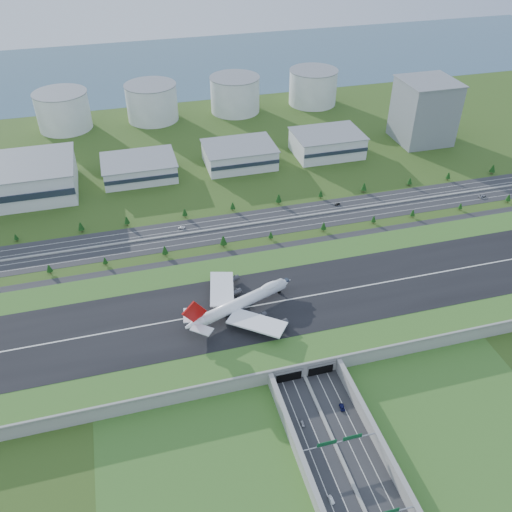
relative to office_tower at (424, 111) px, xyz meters
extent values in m
plane|color=#2C5219|center=(-200.00, -195.00, -27.50)|extent=(1200.00, 1200.00, 0.00)
cube|color=gray|center=(-200.00, -195.00, -23.50)|extent=(520.00, 100.00, 8.00)
cube|color=#356623|center=(-200.00, -195.00, -19.42)|extent=(520.00, 100.00, 0.16)
cube|color=black|center=(-200.00, -195.00, -19.28)|extent=(520.00, 58.00, 0.12)
cube|color=silver|center=(-200.00, -195.00, -19.20)|extent=(520.00, 0.90, 0.02)
cube|color=gray|center=(-200.00, -244.40, -18.90)|extent=(520.00, 1.20, 1.20)
cube|color=#28282B|center=(-200.00, -305.00, -27.44)|extent=(34.00, 120.00, 0.12)
cube|color=gray|center=(-200.00, -305.00, -27.05)|extent=(1.60, 120.00, 0.90)
cube|color=gray|center=(-218.20, -295.00, -23.50)|extent=(2.40, 100.00, 8.00)
cube|color=gray|center=(-181.80, -295.00, -23.50)|extent=(2.40, 100.00, 8.00)
cube|color=black|center=(-208.50, -245.20, -24.30)|extent=(13.00, 1.20, 6.00)
cube|color=black|center=(-191.50, -245.20, -24.30)|extent=(13.00, 1.20, 6.00)
cylinder|color=gray|center=(-219.00, -290.00, -24.00)|extent=(0.70, 0.70, 7.00)
cylinder|color=gray|center=(-181.00, -290.00, -24.00)|extent=(0.70, 0.70, 7.00)
cube|color=gray|center=(-200.00, -290.00, -20.30)|extent=(38.00, 0.50, 0.50)
cube|color=#0C4C23|center=(-206.00, -290.10, -18.90)|extent=(9.00, 0.30, 2.40)
cube|color=#0C4C23|center=(-194.00, -290.10, -18.90)|extent=(9.00, 0.30, 2.40)
cylinder|color=gray|center=(-181.00, -325.00, -24.00)|extent=(0.70, 0.70, 7.00)
cube|color=#0C4C23|center=(-194.00, -325.10, -18.90)|extent=(9.00, 0.30, 2.40)
cube|color=#28282B|center=(-200.00, -100.00, -27.44)|extent=(560.00, 36.00, 0.12)
cylinder|color=#3D2819|center=(-327.83, -122.00, -26.28)|extent=(0.50, 0.50, 2.44)
cone|color=#103A10|center=(-327.83, -122.00, -23.16)|extent=(3.80, 3.80, 4.89)
cylinder|color=#3D2819|center=(-293.43, -122.00, -26.45)|extent=(0.50, 0.50, 2.11)
cone|color=#103A10|center=(-293.43, -122.00, -23.76)|extent=(3.28, 3.28, 4.21)
cylinder|color=#3D2819|center=(-254.61, -122.00, -26.14)|extent=(0.50, 0.50, 2.72)
cone|color=#103A10|center=(-254.61, -122.00, -22.66)|extent=(4.24, 4.24, 5.45)
cylinder|color=#3D2819|center=(-215.01, -122.00, -25.97)|extent=(0.50, 0.50, 3.05)
cone|color=#103A10|center=(-215.01, -122.00, -22.07)|extent=(4.75, 4.75, 6.11)
cylinder|color=#3D2819|center=(-181.53, -122.00, -26.41)|extent=(0.50, 0.50, 2.17)
cone|color=#103A10|center=(-181.53, -122.00, -23.64)|extent=(3.38, 3.38, 4.35)
cylinder|color=#3D2819|center=(-142.71, -122.00, -26.21)|extent=(0.50, 0.50, 2.58)
cone|color=#103A10|center=(-142.71, -122.00, -22.91)|extent=(4.02, 4.02, 5.17)
cylinder|color=#3D2819|center=(-104.19, -122.00, -26.38)|extent=(0.50, 0.50, 2.24)
cone|color=#103A10|center=(-104.19, -122.00, -23.52)|extent=(3.49, 3.49, 4.48)
cylinder|color=#3D2819|center=(-73.02, -122.00, -26.34)|extent=(0.50, 0.50, 2.32)
cone|color=#103A10|center=(-73.02, -122.00, -23.38)|extent=(3.60, 3.60, 4.63)
cylinder|color=#3D2819|center=(-33.38, -122.00, -26.47)|extent=(0.50, 0.50, 2.05)
cone|color=#103A10|center=(-33.38, -122.00, -23.85)|extent=(3.20, 3.20, 4.11)
cylinder|color=#3D2819|center=(7.85, -122.00, -26.22)|extent=(0.50, 0.50, 2.57)
cone|color=#103A10|center=(7.85, -122.00, -22.93)|extent=(4.00, 4.00, 5.14)
cylinder|color=#3D2819|center=(-351.41, -78.00, -26.51)|extent=(0.50, 0.50, 1.98)
cone|color=#103A10|center=(-351.41, -78.00, -23.98)|extent=(3.08, 3.08, 3.97)
cylinder|color=#3D2819|center=(-307.94, -78.00, -26.11)|extent=(0.50, 0.50, 2.78)
cone|color=#103A10|center=(-307.94, -78.00, -22.56)|extent=(4.32, 4.32, 5.56)
cylinder|color=#3D2819|center=(-276.16, -78.00, -26.19)|extent=(0.50, 0.50, 2.62)
cone|color=#103A10|center=(-276.16, -78.00, -22.84)|extent=(4.08, 4.08, 5.24)
cylinder|color=#3D2819|center=(-234.31, -78.00, -26.23)|extent=(0.50, 0.50, 2.54)
cone|color=#103A10|center=(-234.31, -78.00, -22.99)|extent=(3.95, 3.95, 5.08)
cylinder|color=#3D2819|center=(-198.23, -78.00, -26.26)|extent=(0.50, 0.50, 2.49)
cone|color=#103A10|center=(-198.23, -78.00, -23.08)|extent=(3.87, 3.87, 4.98)
cylinder|color=#3D2819|center=(-162.32, -78.00, -26.00)|extent=(0.50, 0.50, 3.01)
cone|color=#103A10|center=(-162.32, -78.00, -22.15)|extent=(4.68, 4.68, 6.01)
cylinder|color=#3D2819|center=(-128.21, -78.00, -26.34)|extent=(0.50, 0.50, 2.32)
cone|color=#103A10|center=(-128.21, -78.00, -23.38)|extent=(3.61, 3.61, 4.64)
cylinder|color=#3D2819|center=(-91.96, -78.00, -26.07)|extent=(0.50, 0.50, 2.86)
cone|color=#103A10|center=(-91.96, -78.00, -22.42)|extent=(4.44, 4.44, 5.71)
cylinder|color=#3D2819|center=(-51.89, -78.00, -26.26)|extent=(0.50, 0.50, 2.49)
cone|color=#103A10|center=(-51.89, -78.00, -23.08)|extent=(3.87, 3.87, 4.98)
cylinder|color=#3D2819|center=(-17.12, -78.00, -26.25)|extent=(0.50, 0.50, 2.50)
cone|color=#103A10|center=(-17.12, -78.00, -23.05)|extent=(3.89, 3.89, 5.01)
cylinder|color=#3D2819|center=(24.30, -78.00, -26.02)|extent=(0.50, 0.50, 2.95)
cone|color=#103A10|center=(24.30, -78.00, -22.25)|extent=(4.60, 4.60, 5.91)
cube|color=silver|center=(-260.00, -5.00, -20.00)|extent=(58.00, 42.00, 15.00)
cube|color=silver|center=(-175.00, -5.00, -19.00)|extent=(58.00, 42.00, 17.00)
cube|color=silver|center=(-95.00, -5.00, -18.00)|extent=(58.00, 42.00, 19.00)
cube|color=gray|center=(0.00, 0.00, 0.00)|extent=(46.00, 46.00, 55.00)
cylinder|color=silver|center=(-320.00, 115.00, -10.00)|extent=(50.00, 50.00, 35.00)
cylinder|color=silver|center=(-235.00, 115.00, -10.00)|extent=(50.00, 50.00, 35.00)
cylinder|color=silver|center=(-150.00, 115.00, -10.00)|extent=(50.00, 50.00, 35.00)
cylinder|color=silver|center=(-65.00, 115.00, -10.00)|extent=(50.00, 50.00, 35.00)
cube|color=#3C5E73|center=(-200.00, 285.00, -27.47)|extent=(1200.00, 260.00, 0.06)
cylinder|color=white|center=(-220.73, -196.80, -13.29)|extent=(55.95, 25.99, 6.54)
cone|color=white|center=(-191.97, -186.17, -13.29)|extent=(9.94, 8.97, 6.54)
cone|color=white|center=(-249.48, -207.44, -12.88)|extent=(11.85, 9.68, 6.54)
ellipsoid|color=white|center=(-202.47, -190.05, -10.94)|extent=(14.85, 9.62, 4.02)
cube|color=white|center=(-216.62, -213.81, -14.31)|extent=(32.40, 29.29, 1.61)
cube|color=white|center=(-228.67, -181.21, -14.31)|extent=(19.26, 32.73, 1.61)
cylinder|color=#38383D|center=(-211.90, -206.61, -16.56)|extent=(6.05, 4.72, 3.07)
cylinder|color=#38383D|center=(-202.41, -215.09, -16.56)|extent=(6.05, 4.72, 3.07)
cylinder|color=#38383D|center=(-220.41, -183.61, -16.56)|extent=(6.05, 4.72, 3.07)
cylinder|color=#38383D|center=(-218.72, -171.00, -16.56)|extent=(6.05, 4.72, 3.07)
cube|color=white|center=(-246.22, -213.31, -12.07)|extent=(12.57, 11.90, 0.61)
cube|color=white|center=(-250.83, -200.85, -12.07)|extent=(7.94, 12.12, 0.61)
cube|color=red|center=(-248.53, -207.08, -5.12)|extent=(13.98, 5.92, 15.32)
cylinder|color=black|center=(-195.95, -187.64, -18.66)|extent=(1.94, 0.72, 1.94)
cylinder|color=black|center=(-223.43, -201.29, -18.66)|extent=(1.94, 0.72, 1.94)
cylinder|color=black|center=(-225.69, -195.15, -18.66)|extent=(1.94, 0.72, 1.94)
cylinder|color=black|center=(-229.18, -203.41, -18.66)|extent=(1.94, 0.72, 1.94)
cylinder|color=black|center=(-231.45, -197.28, -18.66)|extent=(1.94, 0.72, 1.94)
imported|color=#AFAEB3|center=(-210.53, -272.15, -26.72)|extent=(1.63, 3.92, 1.33)
imported|color=white|center=(-211.38, -310.50, -26.71)|extent=(1.92, 4.21, 1.34)
imported|color=#0C0E3C|center=(-189.14, -268.36, -26.71)|extent=(2.93, 5.13, 1.35)
imported|color=black|center=(-119.38, -91.08, -26.68)|extent=(4.47, 2.46, 1.40)
imported|color=#ADACB1|center=(-5.97, -109.74, -26.52)|extent=(6.72, 4.36, 1.72)
imported|color=white|center=(-239.15, -92.29, -26.69)|extent=(5.08, 3.15, 1.37)
camera|label=1|loc=(-272.68, -417.88, 185.65)|focal=38.00mm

